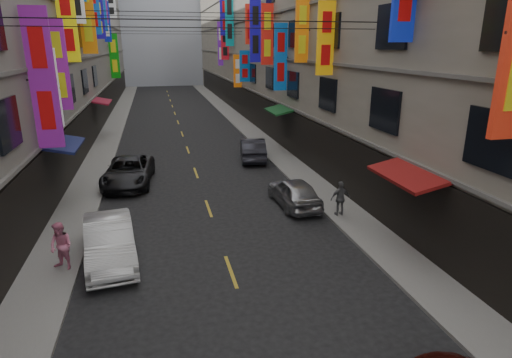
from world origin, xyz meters
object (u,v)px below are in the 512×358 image
car_left_far (129,171)px  pedestrian_rfar (340,198)px  pedestrian_lfar (61,246)px  car_left_mid (109,241)px  car_right_mid (294,192)px  scooter_far_right (282,196)px  car_right_far (253,149)px

car_left_far → pedestrian_rfar: 11.68m
pedestrian_lfar → car_left_mid: bearing=50.2°
car_right_mid → pedestrian_lfar: (-9.48, -4.14, 0.26)m
car_left_mid → pedestrian_lfar: pedestrian_lfar is taller
scooter_far_right → car_right_mid: car_right_mid is taller
car_right_far → pedestrian_lfar: pedestrian_lfar is taller
car_right_far → pedestrian_rfar: 10.78m
car_right_mid → pedestrian_rfar: pedestrian_rfar is taller
car_right_far → car_right_mid: bearing=99.0°
car_right_far → pedestrian_lfar: (-9.48, -12.96, 0.22)m
car_left_far → car_right_mid: car_left_far is taller
car_left_far → car_right_far: (7.76, 3.59, -0.00)m
car_right_far → pedestrian_rfar: size_ratio=2.82×
pedestrian_lfar → pedestrian_rfar: size_ratio=1.06×
scooter_far_right → pedestrian_lfar: pedestrian_lfar is taller
car_left_far → car_right_mid: 9.36m
scooter_far_right → car_left_mid: 8.49m
car_left_mid → pedestrian_rfar: size_ratio=2.94×
car_left_far → car_right_mid: bearing=-28.6°
car_right_mid → car_right_far: (0.00, 8.81, 0.04)m
car_left_mid → car_right_mid: car_left_mid is taller
car_right_far → scooter_far_right: bearing=95.6°
car_left_mid → pedestrian_rfar: pedestrian_rfar is taller
car_right_far → pedestrian_lfar: size_ratio=2.68×
scooter_far_right → car_left_mid: (-7.50, -3.97, 0.32)m
scooter_far_right → pedestrian_lfar: bearing=30.0°
car_right_mid → pedestrian_lfar: 10.35m
car_left_far → pedestrian_lfar: 9.52m
pedestrian_lfar → pedestrian_rfar: (11.00, 2.29, -0.04)m
car_left_far → pedestrian_lfar: pedestrian_lfar is taller
car_left_far → pedestrian_lfar: size_ratio=3.18×
scooter_far_right → car_left_far: car_left_far is taller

